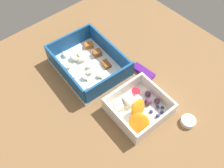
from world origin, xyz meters
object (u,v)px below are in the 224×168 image
at_px(fruit_bowl, 138,108).
at_px(candy_bar, 142,71).
at_px(pasta_container, 88,64).
at_px(paper_cup_liner, 188,121).

height_order(fruit_bowl, candy_bar, fruit_bowl).
height_order(pasta_container, fruit_bowl, pasta_container).
distance_m(fruit_bowl, paper_cup_liner, 0.13).
bearing_deg(pasta_container, paper_cup_liner, 17.82).
bearing_deg(candy_bar, paper_cup_liner, -8.87).
distance_m(fruit_bowl, candy_bar, 0.14).
bearing_deg(candy_bar, pasta_container, -136.40).
xyz_separation_m(fruit_bowl, paper_cup_liner, (0.11, 0.07, -0.01)).
relative_size(candy_bar, paper_cup_liner, 1.88).
relative_size(pasta_container, candy_bar, 3.10).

